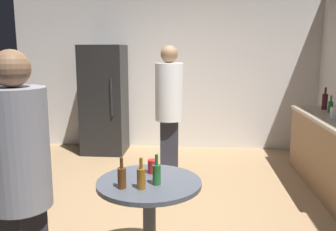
{
  "coord_description": "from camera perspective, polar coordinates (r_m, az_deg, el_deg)",
  "views": [
    {
      "loc": [
        0.55,
        -3.59,
        1.71
      ],
      "look_at": [
        0.23,
        0.26,
        1.0
      ],
      "focal_mm": 38.0,
      "sensor_mm": 36.0,
      "label": 1
    }
  ],
  "objects": [
    {
      "name": "foreground_table",
      "position": [
        2.79,
        -3.05,
        -12.45
      ],
      "size": [
        0.8,
        0.8,
        0.73
      ],
      "color": "#4C515B",
      "rests_on": "ground_plane"
    },
    {
      "name": "beer_bottle_green",
      "position": [
        2.65,
        -1.83,
        -9.3
      ],
      "size": [
        0.06,
        0.06,
        0.23
      ],
      "color": "#26662D",
      "rests_on": "foreground_table"
    },
    {
      "name": "beer_bottle_amber",
      "position": [
        2.58,
        -4.32,
        -9.9
      ],
      "size": [
        0.06,
        0.06,
        0.23
      ],
      "color": "#8C5919",
      "rests_on": "foreground_table"
    },
    {
      "name": "kitchen_counter",
      "position": [
        4.89,
        25.39,
        -5.57
      ],
      "size": [
        0.64,
        2.02,
        0.9
      ],
      "color": "olive",
      "rests_on": "ground_plane"
    },
    {
      "name": "beer_bottle_on_counter",
      "position": [
        5.16,
        24.62,
        1.34
      ],
      "size": [
        0.06,
        0.06,
        0.23
      ],
      "color": "#26662D",
      "rests_on": "kitchen_counter"
    },
    {
      "name": "plastic_cup_red",
      "position": [
        2.9,
        -2.46,
        -8.16
      ],
      "size": [
        0.08,
        0.08,
        0.11
      ],
      "primitive_type": "cylinder",
      "color": "red",
      "rests_on": "foreground_table"
    },
    {
      "name": "person_in_gray_shirt",
      "position": [
        2.17,
        -22.65,
        -9.38
      ],
      "size": [
        0.47,
        0.47,
        1.72
      ],
      "rotation": [
        0.0,
        0.0,
        1.01
      ],
      "color": "#2D2D38",
      "rests_on": "ground_plane"
    },
    {
      "name": "beer_bottle_brown",
      "position": [
        2.6,
        -7.41,
        -9.76
      ],
      "size": [
        0.06,
        0.06,
        0.23
      ],
      "color": "#593314",
      "rests_on": "foreground_table"
    },
    {
      "name": "person_in_white_shirt",
      "position": [
        4.32,
        0.19,
        1.47
      ],
      "size": [
        0.37,
        0.37,
        1.77
      ],
      "rotation": [
        0.0,
        0.0,
        -1.49
      ],
      "color": "#2D2D38",
      "rests_on": "ground_plane"
    },
    {
      "name": "refrigerator",
      "position": [
        6.05,
        -10.18,
        2.53
      ],
      "size": [
        0.7,
        0.68,
        1.8
      ],
      "color": "black",
      "rests_on": "ground_plane"
    },
    {
      "name": "wine_bottle_on_counter",
      "position": [
        5.4,
        23.85,
        2.12
      ],
      "size": [
        0.08,
        0.08,
        0.31
      ],
      "color": "#3F141E",
      "rests_on": "kitchen_counter"
    },
    {
      "name": "ground_plane",
      "position": [
        4.04,
        -3.71,
        -15.48
      ],
      "size": [
        5.2,
        5.2,
        0.1
      ],
      "primitive_type": "cube",
      "color": "#9E7C56"
    },
    {
      "name": "wall_back",
      "position": [
        6.26,
        -0.34,
        7.08
      ],
      "size": [
        5.32,
        0.06,
        2.7
      ],
      "primitive_type": "cube",
      "color": "silver",
      "rests_on": "ground_plane"
    }
  ]
}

